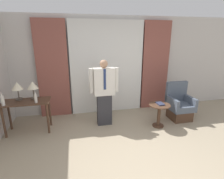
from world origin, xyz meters
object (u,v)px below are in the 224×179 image
object	(u,v)px
armchair	(179,106)
book	(160,104)
desk	(27,107)
bottle_by_lamp	(3,100)
side_table	(159,112)
person	(104,91)
bottle_near_edge	(36,99)
table_lamp_left	(17,87)
table_lamp_right	(33,86)

from	to	relation	value
armchair	book	distance (m)	0.81
desk	bottle_by_lamp	bearing A→B (deg)	-156.20
armchair	side_table	xyz separation A→B (m)	(-0.74, -0.29, 0.04)
person	armchair	distance (m)	2.09
bottle_near_edge	book	distance (m)	2.86
person	side_table	world-z (taller)	person
table_lamp_left	bottle_near_edge	distance (m)	0.53
bottle_near_edge	table_lamp_right	bearing A→B (deg)	108.69
bottle_by_lamp	book	distance (m)	3.50
desk	bottle_by_lamp	size ratio (longest dim) A/B	3.70
armchair	bottle_by_lamp	bearing A→B (deg)	-179.38
bottle_by_lamp	person	world-z (taller)	person
book	bottle_by_lamp	bearing A→B (deg)	176.15
bottle_by_lamp	person	size ratio (longest dim) A/B	0.17
side_table	book	distance (m)	0.20
table_lamp_right	bottle_by_lamp	world-z (taller)	table_lamp_right
bottle_by_lamp	armchair	bearing A→B (deg)	0.62
desk	table_lamp_right	distance (m)	0.48
table_lamp_left	table_lamp_right	bearing A→B (deg)	0.00
bottle_by_lamp	person	xyz separation A→B (m)	(2.17, 0.16, 0.01)
bottle_near_edge	side_table	xyz separation A→B (m)	(2.82, -0.27, -0.46)
table_lamp_right	book	xyz separation A→B (m)	(2.92, -0.51, -0.47)
desk	armchair	xyz separation A→B (m)	(3.80, -0.13, -0.26)
armchair	side_table	bearing A→B (deg)	-158.30
armchair	table_lamp_right	bearing A→B (deg)	176.32
person	book	distance (m)	1.39
armchair	book	size ratio (longest dim) A/B	4.48
bottle_by_lamp	armchair	world-z (taller)	bottle_by_lamp
person	book	world-z (taller)	person
armchair	side_table	distance (m)	0.79
table_lamp_left	table_lamp_right	size ratio (longest dim) A/B	1.00
table_lamp_left	bottle_by_lamp	bearing A→B (deg)	-129.82
table_lamp_left	side_table	bearing A→B (deg)	-9.29
table_lamp_right	person	bearing A→B (deg)	-4.33
side_table	bottle_by_lamp	bearing A→B (deg)	175.90
book	armchair	bearing A→B (deg)	21.21
desk	book	world-z (taller)	desk
table_lamp_right	armchair	xyz separation A→B (m)	(3.64, -0.23, -0.71)
person	side_table	distance (m)	1.43
armchair	book	world-z (taller)	armchair
person	armchair	size ratio (longest dim) A/B	1.66
table_lamp_left	bottle_by_lamp	world-z (taller)	table_lamp_left
table_lamp_left	bottle_by_lamp	distance (m)	0.41
table_lamp_right	armchair	bearing A→B (deg)	-3.68
table_lamp_left	book	bearing A→B (deg)	-9.00
bottle_near_edge	book	size ratio (longest dim) A/B	1.05
armchair	table_lamp_left	bearing A→B (deg)	176.61
table_lamp_right	person	distance (m)	1.64
table_lamp_left	person	xyz separation A→B (m)	(1.94, -0.12, -0.19)
table_lamp_left	table_lamp_right	distance (m)	0.32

